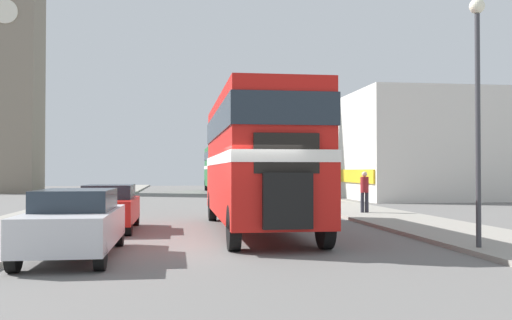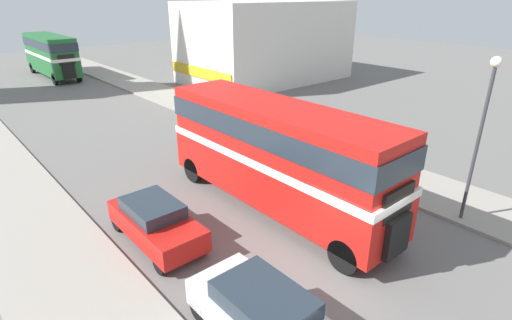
# 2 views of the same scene
# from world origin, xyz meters

# --- Properties ---
(ground_plane) EXTENTS (120.00, 120.00, 0.00)m
(ground_plane) POSITION_xyz_m (0.00, 0.00, 0.00)
(ground_plane) COLOR slate
(sidewalk_right) EXTENTS (3.50, 120.00, 0.12)m
(sidewalk_right) POSITION_xyz_m (6.75, 0.00, 0.06)
(sidewalk_right) COLOR gray
(sidewalk_right) RESTS_ON ground_plane
(double_decker_bus) EXTENTS (2.55, 10.40, 4.13)m
(double_decker_bus) POSITION_xyz_m (0.89, 4.09, 2.47)
(double_decker_bus) COLOR red
(double_decker_bus) RESTS_ON ground_plane
(bus_distant) EXTENTS (2.42, 9.84, 4.02)m
(bus_distant) POSITION_xyz_m (2.27, 37.49, 2.40)
(bus_distant) COLOR #1E602D
(bus_distant) RESTS_ON ground_plane
(car_parked_near) EXTENTS (1.78, 4.46, 1.49)m
(car_parked_near) POSITION_xyz_m (-3.81, -0.62, 0.77)
(car_parked_near) COLOR silver
(car_parked_near) RESTS_ON ground_plane
(car_parked_mid) EXTENTS (1.68, 4.02, 1.46)m
(car_parked_mid) POSITION_xyz_m (-3.73, 5.04, 0.76)
(car_parked_mid) COLOR red
(car_parked_mid) RESTS_ON ground_plane
(pedestrian_walking) EXTENTS (0.36, 0.36, 1.76)m
(pedestrian_walking) POSITION_xyz_m (6.41, 9.96, 1.12)
(pedestrian_walking) COLOR #282833
(pedestrian_walking) RESTS_ON sidewalk_right
(bicycle_on_pavement) EXTENTS (0.05, 1.76, 0.78)m
(bicycle_on_pavement) POSITION_xyz_m (7.19, 17.86, 0.48)
(bicycle_on_pavement) COLOR black
(bicycle_on_pavement) RESTS_ON sidewalk_right
(street_lamp) EXTENTS (0.36, 0.36, 5.86)m
(street_lamp) POSITION_xyz_m (5.44, -1.13, 3.96)
(street_lamp) COLOR #38383D
(street_lamp) RESTS_ON sidewalk_right
(church_tower) EXTENTS (4.76, 4.76, 29.87)m
(church_tower) POSITION_xyz_m (-15.75, 38.02, 15.28)
(church_tower) COLOR gray
(church_tower) RESTS_ON ground_plane
(shop_building_block) EXTENTS (14.94, 9.21, 7.11)m
(shop_building_block) POSITION_xyz_m (17.37, 22.91, 3.55)
(shop_building_block) COLOR silver
(shop_building_block) RESTS_ON ground_plane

